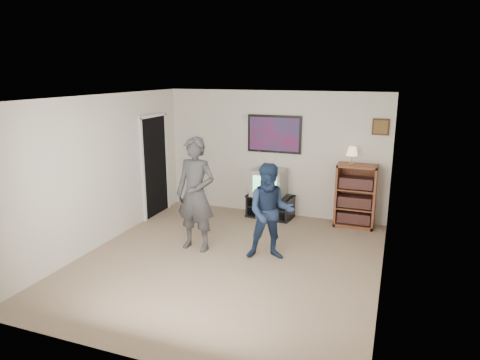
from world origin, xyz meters
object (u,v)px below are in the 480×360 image
Objects in this scene: media_stand at (270,206)px; person_tall at (196,194)px; crt_television at (269,182)px; bookshelf at (355,196)px; person_short at (270,212)px.

media_stand is 0.51× the size of person_tall.
person_tall is at bearing -103.63° from media_stand.
crt_television is 1.69m from bookshelf.
person_tall is 1.26m from person_short.
crt_television reaches higher than media_stand.
person_tall is (-0.65, -1.95, 0.22)m from crt_television.
bookshelf is at bearing 5.34° from crt_television.
person_short is (0.55, -1.90, 0.54)m from media_stand.
person_tall reaches higher than crt_television.
bookshelf reaches higher than crt_television.
media_stand is at bearing -178.25° from bookshelf.
person_short is at bearing -68.95° from crt_television.
media_stand is 0.49m from crt_television.
crt_television is 0.41× the size of person_short.
bookshelf reaches higher than media_stand.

